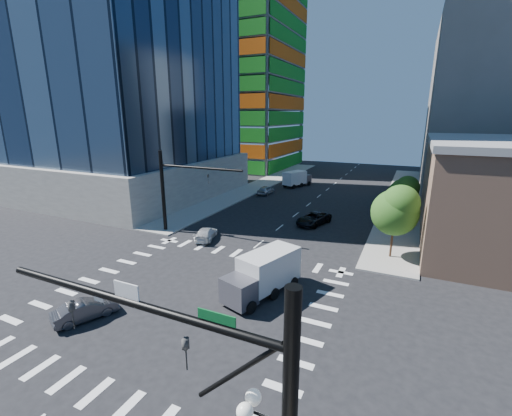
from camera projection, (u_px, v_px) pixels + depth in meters
The scene contains 15 objects.
ground at pixel (190, 299), 24.56m from camera, with size 160.00×160.00×0.00m, color black.
road_markings at pixel (190, 299), 24.56m from camera, with size 20.00×20.00×0.01m, color silver.
sidewalk_ne at pixel (402, 198), 54.51m from camera, with size 5.00×60.00×0.15m, color #9B9893.
sidewalk_nw at pixel (260, 185), 64.65m from camera, with size 5.00×60.00×0.15m, color #9B9893.
construction_building at pixel (241, 66), 83.52m from camera, with size 25.16×34.50×70.60m.
bg_building_ne at pixel (507, 108), 58.14m from camera, with size 24.00×30.00×28.00m, color slate.
signal_mast_nw at pixel (173, 185), 37.26m from camera, with size 10.20×0.40×9.00m.
tree_south at pixel (397, 210), 30.39m from camera, with size 4.16×4.16×6.82m.
tree_north at pixel (405, 191), 40.97m from camera, with size 3.54×3.52×5.78m.
car_nb_far at pixel (314, 219), 41.37m from camera, with size 2.42×5.25×1.46m, color black.
car_sb_near at pixel (206, 234), 36.39m from camera, with size 1.76×4.32×1.25m, color white.
car_sb_mid at pixel (266, 190), 57.37m from camera, with size 1.69×4.21×1.43m, color #B7B8BF.
car_sb_cross at pixel (85, 310), 22.05m from camera, with size 1.38×3.94×1.30m, color #454449.
box_truck_near at pixel (261, 278), 24.81m from camera, with size 4.17×6.38×3.09m.
box_truck_far at pixel (298, 180), 63.68m from camera, with size 4.19×5.96×2.88m.
Camera 1 is at (13.58, -17.95, 12.74)m, focal length 24.00 mm.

